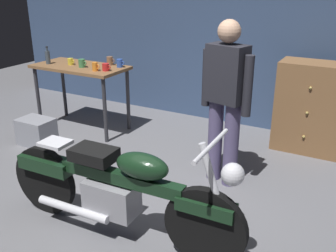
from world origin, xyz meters
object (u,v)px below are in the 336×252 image
Objects in this scene: mug_orange_travel at (95,67)px; storage_bin at (37,132)px; motorcycle at (118,188)px; person_standing at (226,97)px; mug_yellow_tall at (71,61)px; mug_green_speckled at (82,63)px; mug_red_diner at (106,67)px; bottle at (48,57)px; mug_blue_enamel at (120,63)px; wooden_dresser at (311,107)px; mug_brown_stoneware at (110,61)px.

storage_bin is at bearing -131.79° from mug_orange_travel.
person_standing is (0.40, 1.28, 0.48)m from motorcycle.
mug_green_speckled is at bearing -11.96° from mug_yellow_tall.
person_standing is at bearing -13.45° from mug_red_diner.
motorcycle is 2.53m from mug_green_speckled.
bottle is (-0.31, -0.11, 0.05)m from mug_yellow_tall.
mug_blue_enamel is at bearing 17.10° from bottle.
motorcycle is 1.31× the size of person_standing.
person_standing is 1.84m from mug_red_diner.
person_standing is at bearing 5.71° from storage_bin.
mug_red_diner is at bearing 2.78° from bottle.
wooden_dresser is at bearing 14.15° from mug_yellow_tall.
mug_green_speckled is (-2.19, 0.44, 0.03)m from person_standing.
bottle is (-0.99, -0.30, 0.04)m from mug_blue_enamel.
person_standing is 2.09m from mug_brown_stoneware.
wooden_dresser is 3.52m from bottle.
person_standing is 1.88m from mug_blue_enamel.
mug_blue_enamel is (-2.39, -0.58, 0.40)m from wooden_dresser.
mug_blue_enamel is 0.48× the size of bottle.
bottle reaches higher than mug_yellow_tall.
mug_green_speckled is at bearing 178.50° from mug_red_diner.
person_standing reaches higher than mug_brown_stoneware.
mug_brown_stoneware is at bearing 27.05° from mug_yellow_tall.
mug_red_diner is at bearing -61.87° from mug_brown_stoneware.
motorcycle is 2.59m from mug_brown_stoneware.
motorcycle is at bearing -112.12° from wooden_dresser.
mug_red_diner is (-1.79, 0.43, 0.02)m from person_standing.
wooden_dresser is 3.44m from storage_bin.
wooden_dresser is 2.72m from mug_orange_travel.
mug_green_speckled is at bearing 69.83° from storage_bin.
mug_blue_enamel is at bearing 16.03° from mug_yellow_tall.
storage_bin is 3.95× the size of mug_orange_travel.
wooden_dresser is at bearing 14.64° from bottle.
mug_blue_enamel is (-1.35, 1.97, 0.50)m from motorcycle.
mug_red_diner is at bearing -97.39° from mug_blue_enamel.
motorcycle is 1.99× the size of wooden_dresser.
storage_bin is 3.78× the size of mug_blue_enamel.
mug_brown_stoneware is 0.51× the size of bottle.
mug_orange_travel is (-0.12, -0.07, 0.01)m from mug_red_diner.
bottle reaches higher than mug_orange_travel.
person_standing is 3.80× the size of storage_bin.
motorcycle is 18.84× the size of mug_blue_enamel.
mug_brown_stoneware reaches higher than mug_red_diner.
mug_blue_enamel is 0.95× the size of mug_brown_stoneware.
person_standing is at bearing -11.31° from mug_green_speckled.
wooden_dresser is 9.01× the size of mug_green_speckled.
motorcycle is 17.96× the size of mug_green_speckled.
mug_orange_travel is at bearing 130.61° from motorcycle.
motorcycle is 2.75m from wooden_dresser.
mug_brown_stoneware is 0.54m from mug_yellow_tall.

